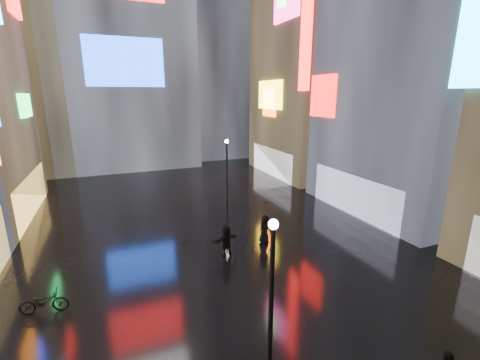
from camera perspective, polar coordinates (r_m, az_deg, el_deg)
ground at (r=23.18m, az=-7.51°, el=-7.21°), size 140.00×140.00×0.00m
building_right_mid at (r=28.41m, az=30.36°, el=25.89°), size 10.28×13.70×30.00m
building_right_far at (r=37.78m, az=13.33°, el=22.63°), size 10.28×12.00×28.00m
tower_flank_right at (r=49.65m, az=-5.64°, el=24.54°), size 12.00×12.00×34.00m
tower_flank_left at (r=43.95m, az=-35.46°, el=17.97°), size 10.00×10.00×26.00m
lamp_near at (r=10.47m, az=5.63°, el=-18.52°), size 0.30×0.30×5.20m
lamp_far at (r=26.40m, az=-2.33°, el=2.36°), size 0.30×0.30×5.20m
pedestrian_4 at (r=19.62m, az=4.41°, el=-8.60°), size 0.99×0.81×1.74m
pedestrian_5 at (r=18.04m, az=-2.43°, el=-10.73°), size 1.72×0.90×1.77m
umbrella_2 at (r=19.13m, az=4.49°, el=-4.99°), size 1.33×1.33×0.89m
bicycle at (r=16.18m, az=-31.54°, el=-17.99°), size 1.95×0.92×0.98m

